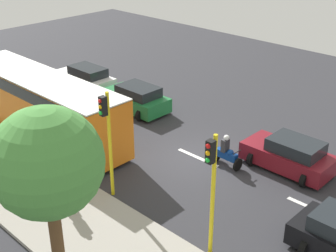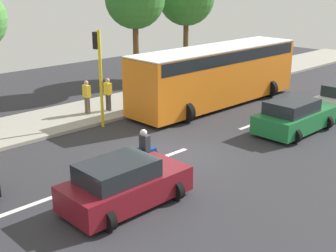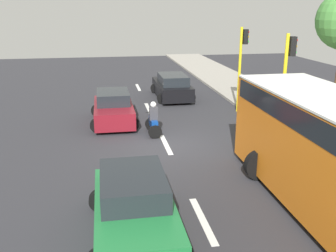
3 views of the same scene
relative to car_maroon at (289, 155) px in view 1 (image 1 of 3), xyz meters
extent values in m
cube|color=#2D2D33|center=(2.01, -3.60, -0.76)|extent=(40.00, 60.00, 0.10)
cube|color=#9E998E|center=(9.01, -3.60, -0.64)|extent=(4.00, 60.00, 0.15)
cube|color=white|center=(2.01, -15.60, -0.70)|extent=(0.20, 2.40, 0.01)
cube|color=white|center=(2.01, -9.60, -0.70)|extent=(0.20, 2.40, 0.01)
cube|color=white|center=(2.01, -3.60, -0.70)|extent=(0.20, 2.40, 0.01)
cube|color=white|center=(2.01, 2.40, -0.70)|extent=(0.20, 2.40, 0.01)
cube|color=maroon|center=(0.00, -0.08, -0.15)|extent=(1.85, 4.01, 0.80)
cube|color=#1E2328|center=(0.00, 0.24, 0.53)|extent=(1.55, 2.25, 0.56)
cylinder|color=black|center=(0.81, -1.40, -0.39)|extent=(0.64, 0.22, 0.64)
cylinder|color=black|center=(-0.81, -1.40, -0.39)|extent=(0.64, 0.22, 0.64)
cylinder|color=black|center=(0.81, 1.25, -0.39)|extent=(0.64, 0.22, 0.64)
cylinder|color=black|center=(-0.81, 1.25, -0.39)|extent=(0.64, 0.22, 0.64)
cube|color=#1E7238|center=(0.16, -9.98, -0.15)|extent=(1.91, 4.15, 0.80)
cube|color=#1E2328|center=(0.16, -9.65, 0.53)|extent=(1.61, 2.33, 0.56)
cylinder|color=black|center=(1.01, -11.35, -0.39)|extent=(0.64, 0.22, 0.64)
cylinder|color=black|center=(-0.68, -11.35, -0.39)|extent=(0.64, 0.22, 0.64)
cylinder|color=black|center=(1.01, -8.61, -0.39)|extent=(0.64, 0.22, 0.64)
cylinder|color=black|center=(-0.68, -8.61, -0.39)|extent=(0.64, 0.22, 0.64)
cube|color=white|center=(0.02, -14.87, -0.15)|extent=(1.72, 4.33, 0.80)
cube|color=#1E2328|center=(0.02, -14.53, 0.53)|extent=(1.44, 2.42, 0.56)
cylinder|color=black|center=(0.77, -16.30, -0.39)|extent=(0.64, 0.22, 0.64)
cylinder|color=black|center=(-0.73, -16.30, -0.39)|extent=(0.64, 0.22, 0.64)
cylinder|color=black|center=(0.77, -13.44, -0.39)|extent=(0.64, 0.22, 0.64)
cylinder|color=black|center=(-0.73, -13.44, -0.39)|extent=(0.64, 0.22, 0.64)
cylinder|color=black|center=(2.97, 3.37, -0.39)|extent=(0.64, 0.22, 0.64)
cylinder|color=black|center=(4.65, 3.37, -0.39)|extent=(0.64, 0.22, 0.64)
cube|color=orange|center=(5.60, -10.94, 0.94)|extent=(2.50, 11.00, 2.90)
cube|color=black|center=(5.60, -10.94, 2.04)|extent=(2.52, 10.56, 0.60)
cube|color=white|center=(5.60, -10.94, 2.41)|extent=(2.50, 11.00, 0.08)
cylinder|color=black|center=(4.50, -7.42, -0.21)|extent=(1.00, 0.30, 1.00)
cylinder|color=black|center=(6.70, -7.42, -0.21)|extent=(1.00, 0.30, 1.00)
cylinder|color=black|center=(4.50, -14.46, -0.21)|extent=(1.00, 0.30, 1.00)
cylinder|color=black|center=(1.68, -1.56, -0.41)|extent=(0.60, 0.10, 0.60)
cylinder|color=black|center=(1.68, -2.76, -0.41)|extent=(0.60, 0.10, 0.60)
cube|color=navy|center=(1.68, -2.21, -0.16)|extent=(0.28, 1.10, 0.36)
sphere|color=navy|center=(1.68, -2.01, 0.02)|extent=(0.32, 0.32, 0.32)
cylinder|color=black|center=(1.68, -1.66, 0.19)|extent=(0.55, 0.04, 0.04)
cube|color=#333338|center=(1.68, -2.31, 0.29)|extent=(0.36, 0.24, 0.60)
sphere|color=silver|center=(1.68, -2.26, 0.69)|extent=(0.26, 0.26, 0.26)
cylinder|color=#72604C|center=(8.55, -4.58, -0.14)|extent=(0.16, 0.16, 0.85)
cylinder|color=#72604C|center=(8.75, -4.58, -0.14)|extent=(0.16, 0.16, 0.85)
cube|color=gold|center=(8.65, -4.58, 0.59)|extent=(0.40, 0.24, 0.60)
sphere|color=tan|center=(8.65, -4.58, 1.02)|extent=(0.22, 0.22, 0.22)
cylinder|color=#3F3F3F|center=(8.24, -5.66, -0.14)|extent=(0.16, 0.16, 0.85)
cylinder|color=#3F3F3F|center=(8.44, -5.66, -0.14)|extent=(0.16, 0.16, 0.85)
cube|color=gold|center=(8.34, -5.66, 0.59)|extent=(0.40, 0.24, 0.60)
sphere|color=tan|center=(8.34, -5.66, 1.02)|extent=(0.22, 0.22, 0.22)
cylinder|color=yellow|center=(6.76, -4.13, 1.54)|extent=(0.14, 0.14, 4.50)
cube|color=black|center=(6.98, -4.13, 3.29)|extent=(0.24, 0.24, 0.76)
sphere|color=red|center=(7.10, -4.13, 3.53)|extent=(0.16, 0.16, 0.16)
sphere|color=#F2A50C|center=(7.10, -4.13, 3.29)|extent=(0.16, 0.16, 0.16)
sphere|color=green|center=(7.10, -4.13, 3.05)|extent=(0.16, 0.16, 0.16)
cylinder|color=yellow|center=(6.76, 0.99, 1.54)|extent=(0.14, 0.14, 4.50)
cube|color=black|center=(6.98, 0.99, 3.29)|extent=(0.24, 0.24, 0.76)
sphere|color=red|center=(7.10, 0.99, 3.53)|extent=(0.16, 0.16, 0.16)
sphere|color=#F2A50C|center=(7.10, 0.99, 3.29)|extent=(0.16, 0.16, 0.16)
sphere|color=green|center=(7.10, 0.99, 3.05)|extent=(0.16, 0.16, 0.16)
sphere|color=#478C3D|center=(11.55, -0.64, 4.16)|extent=(2.95, 2.95, 2.95)
camera|label=1|loc=(16.72, 8.53, 9.96)|focal=49.42mm
camera|label=2|loc=(-9.85, 7.66, 5.95)|focal=48.19mm
camera|label=3|loc=(-0.45, -18.34, 4.77)|focal=40.81mm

